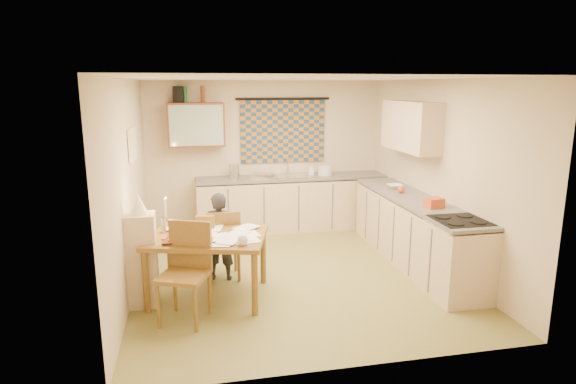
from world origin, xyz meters
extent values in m
cube|color=olive|center=(0.00, 0.00, -0.01)|extent=(4.00, 4.50, 0.02)
cube|color=white|center=(0.00, 0.00, 2.51)|extent=(4.00, 4.50, 0.02)
cube|color=beige|center=(0.00, 2.26, 1.25)|extent=(4.00, 0.02, 2.50)
cube|color=beige|center=(0.00, -2.26, 1.25)|extent=(4.00, 0.02, 2.50)
cube|color=beige|center=(-2.01, 0.00, 1.25)|extent=(0.02, 4.50, 2.50)
cube|color=beige|center=(2.01, 0.00, 1.25)|extent=(0.02, 4.50, 2.50)
cube|color=navy|center=(0.30, 2.22, 1.65)|extent=(1.45, 0.03, 1.05)
cylinder|color=black|center=(0.30, 2.20, 2.20)|extent=(1.60, 0.04, 0.04)
cube|color=maroon|center=(-1.15, 2.08, 1.80)|extent=(0.90, 0.34, 0.70)
cube|color=#99B2A5|center=(-1.15, 1.91, 1.80)|extent=(0.84, 0.02, 0.64)
cube|color=#CFAE8B|center=(1.83, 0.55, 1.85)|extent=(0.34, 1.30, 0.70)
cube|color=white|center=(-1.97, 0.40, 1.70)|extent=(0.04, 0.50, 0.40)
cube|color=white|center=(-1.95, 0.40, 1.70)|extent=(0.01, 0.42, 0.32)
cube|color=#CFAE8B|center=(0.45, 1.95, 0.43)|extent=(3.30, 0.60, 0.86)
cube|color=#5A5754|center=(0.45, 1.95, 0.90)|extent=(3.30, 0.62, 0.04)
cube|color=#CFAE8B|center=(1.70, 0.01, 0.43)|extent=(0.60, 2.95, 0.86)
cube|color=#5A5754|center=(1.70, 0.01, 0.90)|extent=(0.62, 2.95, 0.04)
cube|color=white|center=(1.70, -1.09, 0.45)|extent=(0.60, 0.60, 0.90)
cube|color=black|center=(1.70, -1.09, 0.91)|extent=(0.57, 0.57, 0.03)
cube|color=silver|center=(0.41, 1.95, 0.88)|extent=(0.57, 0.47, 0.10)
cylinder|color=silver|center=(0.36, 2.13, 1.06)|extent=(0.04, 0.04, 0.28)
cube|color=silver|center=(-0.11, 1.95, 0.95)|extent=(0.43, 0.40, 0.06)
cylinder|color=silver|center=(-0.57, 1.95, 1.04)|extent=(0.21, 0.21, 0.24)
cylinder|color=white|center=(0.98, 1.95, 1.00)|extent=(0.31, 0.31, 0.16)
imported|color=white|center=(0.74, 2.00, 1.02)|extent=(0.09, 0.09, 0.19)
imported|color=white|center=(1.70, 0.70, 0.95)|extent=(0.23, 0.23, 0.06)
cube|color=#CD5223|center=(1.70, -0.49, 0.98)|extent=(0.25, 0.20, 0.12)
sphere|color=#CD5223|center=(1.65, 0.37, 0.97)|extent=(0.10, 0.10, 0.10)
cube|color=black|center=(-1.40, 2.08, 2.28)|extent=(0.19, 0.22, 0.26)
cylinder|color=#195926|center=(-1.31, 2.08, 2.28)|extent=(0.08, 0.08, 0.26)
cylinder|color=maroon|center=(-1.03, 2.08, 2.28)|extent=(0.08, 0.08, 0.26)
cube|color=brown|center=(-1.12, -0.53, 0.72)|extent=(1.50, 1.28, 0.05)
cube|color=brown|center=(-0.91, 0.01, 0.44)|extent=(0.42, 0.42, 0.04)
cube|color=brown|center=(-0.91, -0.17, 0.69)|extent=(0.41, 0.05, 0.45)
cube|color=brown|center=(-1.39, -1.08, 0.50)|extent=(0.61, 0.61, 0.04)
cube|color=brown|center=(-1.31, -0.89, 0.78)|extent=(0.45, 0.22, 0.51)
imported|color=black|center=(-0.95, -0.02, 0.56)|extent=(0.54, 0.46, 1.13)
cube|color=#CFAE8B|center=(-1.84, -0.59, 0.53)|extent=(0.32, 0.30, 1.06)
cone|color=white|center=(-1.84, -0.59, 1.17)|extent=(0.20, 0.20, 0.22)
cube|color=brown|center=(-1.13, -0.26, 0.83)|extent=(0.23, 0.14, 0.16)
imported|color=white|center=(-0.76, -0.97, 0.80)|extent=(0.21, 0.21, 0.09)
imported|color=maroon|center=(-1.59, -0.67, 0.76)|extent=(0.31, 0.36, 0.03)
imported|color=#CD5223|center=(-1.55, -0.51, 0.76)|extent=(0.42, 0.43, 0.02)
cube|color=#CD5223|center=(-1.48, -0.72, 0.77)|extent=(0.13, 0.10, 0.04)
cube|color=black|center=(-1.02, -0.85, 0.76)|extent=(0.13, 0.05, 0.02)
cylinder|color=silver|center=(-1.60, -0.33, 0.84)|extent=(0.08, 0.08, 0.18)
cylinder|color=white|center=(-1.57, -0.32, 1.04)|extent=(0.03, 0.03, 0.22)
sphere|color=#FFCC66|center=(-1.56, -0.34, 1.16)|extent=(0.02, 0.02, 0.02)
cube|color=white|center=(-0.92, -0.78, 0.75)|extent=(0.25, 0.32, 0.00)
cube|color=white|center=(-0.65, -0.57, 0.75)|extent=(0.27, 0.33, 0.00)
cube|color=white|center=(-0.68, -0.78, 0.75)|extent=(0.26, 0.33, 0.00)
cube|color=white|center=(-0.95, -0.65, 0.76)|extent=(0.29, 0.35, 0.00)
cube|color=white|center=(-1.11, -0.46, 0.76)|extent=(0.33, 0.36, 0.00)
cube|color=white|center=(-0.98, -0.86, 0.76)|extent=(0.26, 0.33, 0.00)
cube|color=white|center=(-0.76, -0.72, 0.76)|extent=(0.22, 0.31, 0.00)
cube|color=white|center=(-1.33, -0.57, 0.76)|extent=(0.35, 0.36, 0.00)
cube|color=white|center=(-1.04, -0.29, 0.76)|extent=(0.27, 0.34, 0.00)
cube|color=white|center=(-1.46, -0.19, 0.77)|extent=(0.34, 0.36, 0.00)
cube|color=white|center=(-0.79, -0.59, 0.77)|extent=(0.35, 0.36, 0.00)
cube|color=white|center=(-0.89, -0.81, 0.77)|extent=(0.33, 0.36, 0.00)
cube|color=white|center=(-0.65, -0.37, 0.77)|extent=(0.36, 0.35, 0.00)
camera|label=1|loc=(-1.28, -5.84, 2.41)|focal=30.00mm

